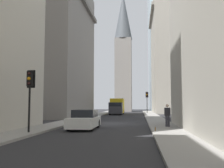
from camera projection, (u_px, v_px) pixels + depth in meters
ground_plane at (112, 123)px, 23.77m from camera, size 135.00×135.00×0.00m
sidewalk_right at (67, 122)px, 24.27m from camera, size 90.00×2.20×0.14m
sidewalk_left at (159, 123)px, 23.27m from camera, size 90.00×2.20×0.14m
building_left_far at (176, 58)px, 53.29m from camera, size 15.49×10.50×23.77m
building_right_midfar at (52, 48)px, 37.56m from camera, size 16.59×10.50×20.70m
church_spire at (123, 48)px, 63.85m from camera, size 4.60×4.60×31.11m
delivery_truck at (117, 106)px, 44.16m from camera, size 6.46×2.25×2.84m
sedan_white at (85, 120)px, 18.18m from camera, size 4.30×1.78×1.42m
traffic_light_foreground at (30, 86)px, 15.05m from camera, size 0.43×0.52×3.79m
traffic_light_midblock at (147, 97)px, 47.91m from camera, size 0.43×0.52×4.11m
pedestrian at (167, 114)px, 18.63m from camera, size 0.26×0.44×1.69m
discarded_bottle at (155, 129)px, 15.62m from camera, size 0.07×0.07×0.27m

